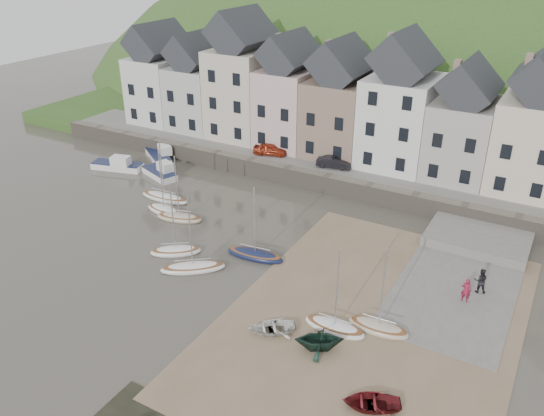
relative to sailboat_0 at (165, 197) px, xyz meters
The scene contains 26 objects.
ground 14.94m from the sailboat_0, 30.84° to the right, with size 160.00×160.00×0.00m, color #413B33.
quay_land 27.52m from the sailboat_0, 62.22° to the left, with size 90.00×30.00×1.50m, color #355522.
quay_street 18.20m from the sailboat_0, 45.05° to the left, with size 70.00×7.00×0.10m, color slate.
seawall 15.88m from the sailboat_0, 36.08° to the left, with size 70.00×1.20×1.80m, color slate.
beach 25.02m from the sailboat_0, 17.82° to the right, with size 18.00×26.00×0.06m, color #776248.
slipway 27.83m from the sailboat_0, ahead, with size 8.00×18.00×0.12m, color slate.
hillside 55.98m from the sailboat_0, 81.50° to the left, with size 134.40×84.00×84.00m.
townhouse_terrace 23.02m from the sailboat_0, 48.26° to the left, with size 61.05×8.00×13.93m.
sailboat_0 is the anchor object (origin of this frame).
sailboat_1 2.71m from the sailboat_0, 51.07° to the right, with size 3.93×1.78×6.32m.
sailboat_2 4.64m from the sailboat_0, 34.03° to the right, with size 4.46×2.57×6.32m.
sailboat_3 10.27m from the sailboat_0, 45.43° to the right, with size 4.15×3.59×6.32m.
sailboat_4 13.11m from the sailboat_0, 41.07° to the right, with size 4.81×4.22×6.32m.
sailboat_5 13.84m from the sailboat_0, 19.85° to the right, with size 4.93×2.05×6.32m.
sailboat_6 24.12m from the sailboat_0, 23.86° to the right, with size 4.14×1.57×6.32m.
sailboat_7 25.92m from the sailboat_0, 18.90° to the right, with size 4.07×1.69×6.32m.
motorboat_0 5.67m from the sailboat_0, 133.20° to the left, with size 4.91×3.21×1.70m.
motorboat_1 9.81m from the sailboat_0, 159.59° to the left, with size 5.84×3.10×1.70m.
motorboat_2 10.74m from the sailboat_0, 132.24° to the left, with size 5.30×4.42×1.70m.
rowboat_white 22.10m from the sailboat_0, 32.62° to the right, with size 2.17×3.04×0.63m, color white.
rowboat_green 25.00m from the sailboat_0, 28.50° to the right, with size 2.56×2.96×1.56m, color #153025.
rowboat_red 30.18m from the sailboat_0, 29.15° to the right, with size 2.24×3.14×0.65m, color maroon.
person_red 28.79m from the sailboat_0, ahead, with size 0.66×0.43×1.81m, color maroon.
person_dark 29.33m from the sailboat_0, ahead, with size 0.92×0.72×1.89m, color black.
car_left 12.98m from the sailboat_0, 67.38° to the left, with size 1.47×3.64×1.24m, color #9E2E16.
car_right 17.22m from the sailboat_0, 43.79° to the left, with size 1.22×3.51×1.16m, color black.
Camera 1 is at (19.53, -28.38, 22.81)m, focal length 36.08 mm.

